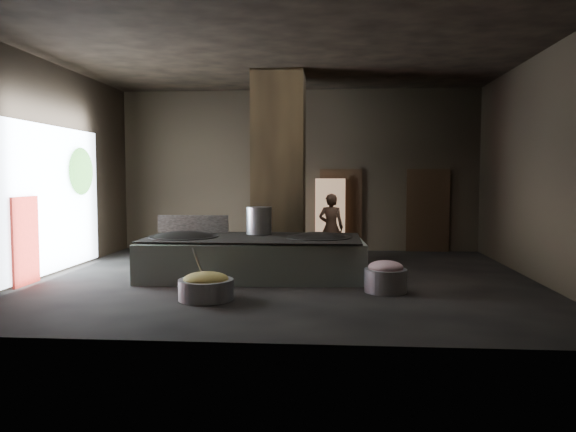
# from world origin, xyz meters

# --- Properties ---
(floor) EXTENTS (10.00, 9.00, 0.10)m
(floor) POSITION_xyz_m (0.00, 0.00, -0.05)
(floor) COLOR black
(floor) RESTS_ON ground
(ceiling) EXTENTS (10.00, 9.00, 0.10)m
(ceiling) POSITION_xyz_m (0.00, 0.00, 4.55)
(ceiling) COLOR black
(ceiling) RESTS_ON back_wall
(back_wall) EXTENTS (10.00, 0.10, 4.50)m
(back_wall) POSITION_xyz_m (0.00, 4.55, 2.25)
(back_wall) COLOR black
(back_wall) RESTS_ON ground
(front_wall) EXTENTS (10.00, 0.10, 4.50)m
(front_wall) POSITION_xyz_m (0.00, -4.55, 2.25)
(front_wall) COLOR black
(front_wall) RESTS_ON ground
(left_wall) EXTENTS (0.10, 9.00, 4.50)m
(left_wall) POSITION_xyz_m (-5.05, 0.00, 2.25)
(left_wall) COLOR black
(left_wall) RESTS_ON ground
(right_wall) EXTENTS (0.10, 9.00, 4.50)m
(right_wall) POSITION_xyz_m (5.05, 0.00, 2.25)
(right_wall) COLOR black
(right_wall) RESTS_ON ground
(pillar) EXTENTS (1.20, 1.20, 4.50)m
(pillar) POSITION_xyz_m (-0.30, 1.90, 2.25)
(pillar) COLOR black
(pillar) RESTS_ON ground
(hearth_platform) EXTENTS (4.60, 2.38, 0.78)m
(hearth_platform) POSITION_xyz_m (-0.67, 0.12, 0.39)
(hearth_platform) COLOR silver
(hearth_platform) RESTS_ON ground
(platform_cap) EXTENTS (4.40, 2.11, 0.03)m
(platform_cap) POSITION_xyz_m (-0.67, 0.12, 0.82)
(platform_cap) COLOR black
(platform_cap) RESTS_ON hearth_platform
(wok_left) EXTENTS (1.42, 1.42, 0.39)m
(wok_left) POSITION_xyz_m (-2.12, 0.07, 0.75)
(wok_left) COLOR black
(wok_left) RESTS_ON hearth_platform
(wok_left_rim) EXTENTS (1.45, 1.45, 0.05)m
(wok_left_rim) POSITION_xyz_m (-2.12, 0.07, 0.82)
(wok_left_rim) COLOR black
(wok_left_rim) RESTS_ON hearth_platform
(wok_right) EXTENTS (1.32, 1.32, 0.37)m
(wok_right) POSITION_xyz_m (0.68, 0.17, 0.75)
(wok_right) COLOR black
(wok_right) RESTS_ON hearth_platform
(wok_right_rim) EXTENTS (1.35, 1.35, 0.05)m
(wok_right_rim) POSITION_xyz_m (0.68, 0.17, 0.82)
(wok_right_rim) COLOR black
(wok_right_rim) RESTS_ON hearth_platform
(stock_pot) EXTENTS (0.55, 0.55, 0.59)m
(stock_pot) POSITION_xyz_m (-0.62, 0.67, 1.13)
(stock_pot) COLOR gray
(stock_pot) RESTS_ON hearth_platform
(splash_guard) EXTENTS (1.56, 0.14, 0.39)m
(splash_guard) POSITION_xyz_m (-2.12, 0.87, 1.03)
(splash_guard) COLOR black
(splash_guard) RESTS_ON hearth_platform
(cook) EXTENTS (0.66, 0.48, 1.67)m
(cook) POSITION_xyz_m (0.93, 2.39, 0.83)
(cook) COLOR brown
(cook) RESTS_ON ground
(veg_basin) EXTENTS (0.96, 0.96, 0.34)m
(veg_basin) POSITION_xyz_m (-1.16, -2.09, 0.17)
(veg_basin) COLOR gray
(veg_basin) RESTS_ON ground
(veg_fill) EXTENTS (0.77, 0.77, 0.24)m
(veg_fill) POSITION_xyz_m (-1.16, -2.09, 0.35)
(veg_fill) COLOR olive
(veg_fill) RESTS_ON veg_basin
(ladle) EXTENTS (0.19, 0.34, 0.66)m
(ladle) POSITION_xyz_m (-1.31, -1.94, 0.55)
(ladle) COLOR gray
(ladle) RESTS_ON veg_basin
(meat_basin) EXTENTS (0.90, 0.90, 0.42)m
(meat_basin) POSITION_xyz_m (1.93, -1.22, 0.21)
(meat_basin) COLOR gray
(meat_basin) RESTS_ON ground
(meat_fill) EXTENTS (0.63, 0.63, 0.24)m
(meat_fill) POSITION_xyz_m (1.93, -1.22, 0.45)
(meat_fill) COLOR #B66D7A
(meat_fill) RESTS_ON meat_basin
(doorway_near) EXTENTS (1.18, 0.08, 2.38)m
(doorway_near) POSITION_xyz_m (1.20, 4.45, 1.10)
(doorway_near) COLOR black
(doorway_near) RESTS_ON ground
(doorway_near_glow) EXTENTS (0.82, 0.04, 1.95)m
(doorway_near_glow) POSITION_xyz_m (0.90, 4.21, 1.05)
(doorway_near_glow) COLOR #8C6647
(doorway_near_glow) RESTS_ON ground
(doorway_far) EXTENTS (1.18, 0.08, 2.38)m
(doorway_far) POSITION_xyz_m (3.60, 4.45, 1.10)
(doorway_far) COLOR black
(doorway_far) RESTS_ON ground
(doorway_far_glow) EXTENTS (0.90, 0.04, 2.12)m
(doorway_far_glow) POSITION_xyz_m (3.90, 4.68, 1.05)
(doorway_far_glow) COLOR #8C6647
(doorway_far_glow) RESTS_ON ground
(left_opening) EXTENTS (0.04, 4.20, 3.10)m
(left_opening) POSITION_xyz_m (-4.95, 0.20, 1.60)
(left_opening) COLOR white
(left_opening) RESTS_ON ground
(pavilion_sliver) EXTENTS (0.05, 0.90, 1.70)m
(pavilion_sliver) POSITION_xyz_m (-4.88, -1.10, 0.85)
(pavilion_sliver) COLOR maroon
(pavilion_sliver) RESTS_ON ground
(tree_silhouette) EXTENTS (0.28, 1.10, 1.10)m
(tree_silhouette) POSITION_xyz_m (-4.85, 1.30, 2.20)
(tree_silhouette) COLOR #194714
(tree_silhouette) RESTS_ON left_opening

